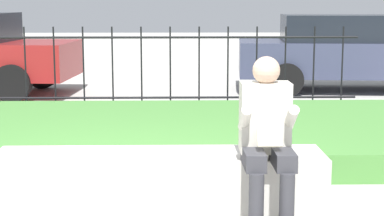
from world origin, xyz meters
The scene contains 6 objects.
ground_plane centered at (0.00, 0.00, 0.00)m, with size 60.00×60.00×0.00m, color #B2AFA8.
stone_bench centered at (0.38, 0.00, 0.21)m, with size 2.66×0.59×0.48m.
person_seated_reader centered at (1.20, -0.33, 0.70)m, with size 0.42×0.73×1.28m.
grass_berm centered at (0.00, 2.38, 0.14)m, with size 8.42×3.36×0.28m.
iron_fence centered at (0.00, 4.45, 0.69)m, with size 6.42×0.03×1.32m.
car_parked_right centered at (3.88, 7.02, 0.76)m, with size 4.55×2.14×1.44m.
Camera 1 is at (0.53, -5.04, 1.69)m, focal length 60.00 mm.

